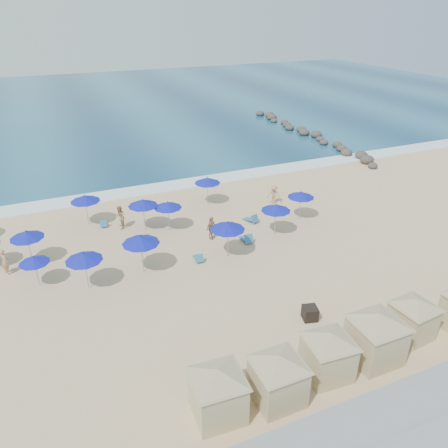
# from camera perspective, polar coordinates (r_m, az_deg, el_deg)

# --- Properties ---
(ground) EXTENTS (160.00, 160.00, 0.00)m
(ground) POSITION_cam_1_polar(r_m,az_deg,el_deg) (27.34, -2.73, -7.15)
(ground) COLOR #D1AF85
(ground) RESTS_ON ground
(ocean) EXTENTS (160.00, 80.00, 0.06)m
(ocean) POSITION_cam_1_polar(r_m,az_deg,el_deg) (78.18, -17.83, 14.40)
(ocean) COLOR navy
(ocean) RESTS_ON ground
(surf_line) EXTENTS (160.00, 2.50, 0.08)m
(surf_line) POSITION_cam_1_polar(r_m,az_deg,el_deg) (40.57, -10.63, 4.33)
(surf_line) COLOR white
(surf_line) RESTS_ON ground
(rock_jetty) EXTENTS (2.56, 26.66, 0.96)m
(rock_jetty) POSITION_cam_1_polar(r_m,az_deg,el_deg) (58.04, 10.97, 11.50)
(rock_jetty) COLOR #312B29
(rock_jetty) RESTS_ON ground
(trash_bin) EXTENTS (0.93, 0.93, 0.76)m
(trash_bin) POSITION_cam_1_polar(r_m,az_deg,el_deg) (24.42, 11.16, -11.35)
(trash_bin) COLOR black
(trash_bin) RESTS_ON ground
(cabana_0) EXTENTS (4.33, 4.33, 2.72)m
(cabana_0) POSITION_cam_1_polar(r_m,az_deg,el_deg) (18.68, -0.83, -20.45)
(cabana_0) COLOR tan
(cabana_0) RESTS_ON ground
(cabana_1) EXTENTS (4.31, 4.31, 2.70)m
(cabana_1) POSITION_cam_1_polar(r_m,az_deg,el_deg) (19.35, 7.10, -18.65)
(cabana_1) COLOR tan
(cabana_1) RESTS_ON ground
(cabana_2) EXTENTS (4.21, 4.21, 2.65)m
(cabana_2) POSITION_cam_1_polar(r_m,az_deg,el_deg) (20.79, 13.52, -15.54)
(cabana_2) COLOR tan
(cabana_2) RESTS_ON ground
(cabana_3) EXTENTS (4.69, 4.69, 2.94)m
(cabana_3) POSITION_cam_1_polar(r_m,az_deg,el_deg) (22.07, 19.35, -13.02)
(cabana_3) COLOR tan
(cabana_3) RESTS_ON ground
(cabana_4) EXTENTS (4.03, 4.03, 2.54)m
(cabana_4) POSITION_cam_1_polar(r_m,az_deg,el_deg) (24.22, 23.56, -10.59)
(cabana_4) COLOR tan
(cabana_4) RESTS_ON ground
(umbrella_1) EXTENTS (1.80, 1.80, 2.05)m
(umbrella_1) POSITION_cam_1_polar(r_m,az_deg,el_deg) (28.12, -23.58, -4.33)
(umbrella_1) COLOR #A5A8AD
(umbrella_1) RESTS_ON ground
(umbrella_2) EXTENTS (2.15, 2.15, 2.45)m
(umbrella_2) POSITION_cam_1_polar(r_m,az_deg,el_deg) (30.50, -24.39, -1.29)
(umbrella_2) COLOR #A5A8AD
(umbrella_2) RESTS_ON ground
(umbrella_3) EXTENTS (2.20, 2.20, 2.50)m
(umbrella_3) POSITION_cam_1_polar(r_m,az_deg,el_deg) (26.62, -17.86, -4.10)
(umbrella_3) COLOR #A5A8AD
(umbrella_3) RESTS_ON ground
(umbrella_4) EXTENTS (2.23, 2.23, 2.54)m
(umbrella_4) POSITION_cam_1_polar(r_m,az_deg,el_deg) (34.44, -17.70, 3.22)
(umbrella_4) COLOR #A5A8AD
(umbrella_4) RESTS_ON ground
(umbrella_5) EXTENTS (2.23, 2.23, 2.54)m
(umbrella_5) POSITION_cam_1_polar(r_m,az_deg,el_deg) (32.61, -10.56, 2.74)
(umbrella_5) COLOR #A5A8AD
(umbrella_5) RESTS_ON ground
(umbrella_6) EXTENTS (2.35, 2.35, 2.67)m
(umbrella_6) POSITION_cam_1_polar(r_m,az_deg,el_deg) (27.29, -10.83, -2.03)
(umbrella_6) COLOR #A5A8AD
(umbrella_6) RESTS_ON ground
(umbrella_7) EXTENTS (2.09, 2.09, 2.38)m
(umbrella_7) POSITION_cam_1_polar(r_m,az_deg,el_deg) (32.32, -7.36, 2.49)
(umbrella_7) COLOR #A5A8AD
(umbrella_7) RESTS_ON ground
(umbrella_8) EXTENTS (2.32, 2.32, 2.64)m
(umbrella_8) POSITION_cam_1_polar(r_m,az_deg,el_deg) (28.50, 0.48, -0.25)
(umbrella_8) COLOR #A5A8AD
(umbrella_8) RESTS_ON ground
(umbrella_9) EXTENTS (2.19, 2.19, 2.49)m
(umbrella_9) POSITION_cam_1_polar(r_m,az_deg,el_deg) (36.41, -2.18, 5.72)
(umbrella_9) COLOR #A5A8AD
(umbrella_9) RESTS_ON ground
(umbrella_10) EXTENTS (2.09, 2.09, 2.38)m
(umbrella_10) POSITION_cam_1_polar(r_m,az_deg,el_deg) (34.36, 10.03, 3.81)
(umbrella_10) COLOR #A5A8AD
(umbrella_10) RESTS_ON ground
(umbrella_11) EXTENTS (2.17, 2.17, 2.47)m
(umbrella_11) POSITION_cam_1_polar(r_m,az_deg,el_deg) (31.64, 6.80, 2.13)
(umbrella_11) COLOR #A5A8AD
(umbrella_11) RESTS_ON ground
(beach_chair_1) EXTENTS (1.05, 1.46, 0.73)m
(beach_chair_1) POSITION_cam_1_polar(r_m,az_deg,el_deg) (34.50, -24.91, -1.66)
(beach_chair_1) COLOR teal
(beach_chair_1) RESTS_ON ground
(beach_chair_2) EXTENTS (0.64, 1.17, 0.62)m
(beach_chair_2) POSITION_cam_1_polar(r_m,az_deg,el_deg) (34.67, -15.45, 0.06)
(beach_chair_2) COLOR teal
(beach_chair_2) RESTS_ON ground
(beach_chair_3) EXTENTS (0.65, 1.20, 0.63)m
(beach_chair_3) POSITION_cam_1_polar(r_m,az_deg,el_deg) (29.05, -3.35, -4.42)
(beach_chair_3) COLOR teal
(beach_chair_3) RESTS_ON ground
(beach_chair_4) EXTENTS (0.65, 1.38, 0.75)m
(beach_chair_4) POSITION_cam_1_polar(r_m,az_deg,el_deg) (31.26, 2.99, -1.90)
(beach_chair_4) COLOR teal
(beach_chair_4) RESTS_ON ground
(beach_chair_5) EXTENTS (0.93, 1.42, 0.72)m
(beach_chair_5) POSITION_cam_1_polar(r_m,az_deg,el_deg) (34.10, 3.65, 0.65)
(beach_chair_5) COLOR teal
(beach_chair_5) RESTS_ON ground
(beachgoer_0) EXTENTS (0.67, 0.76, 1.75)m
(beachgoer_0) POSITION_cam_1_polar(r_m,az_deg,el_deg) (30.60, -26.71, -4.40)
(beachgoer_0) COLOR tan
(beachgoer_0) RESTS_ON ground
(beachgoer_1) EXTENTS (0.76, 0.94, 1.82)m
(beachgoer_1) POSITION_cam_1_polar(r_m,az_deg,el_deg) (33.71, -13.44, 0.85)
(beachgoer_1) COLOR tan
(beachgoer_1) RESTS_ON ground
(beachgoer_2) EXTENTS (1.10, 0.92, 1.76)m
(beachgoer_2) POSITION_cam_1_polar(r_m,az_deg,el_deg) (31.33, -1.69, -0.51)
(beachgoer_2) COLOR tan
(beachgoer_2) RESTS_ON ground
(beachgoer_3) EXTENTS (1.26, 1.06, 1.69)m
(beachgoer_3) POSITION_cam_1_polar(r_m,az_deg,el_deg) (37.16, 6.50, 3.83)
(beachgoer_3) COLOR tan
(beachgoer_3) RESTS_ON ground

